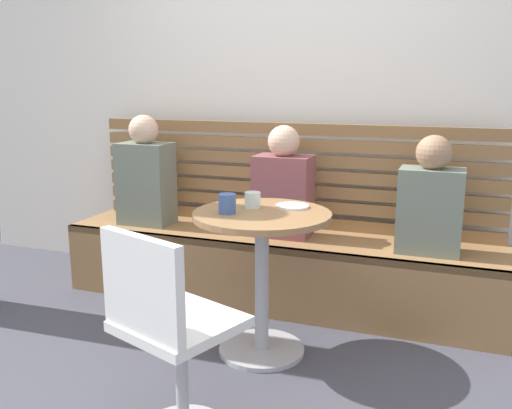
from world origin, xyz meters
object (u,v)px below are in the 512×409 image
at_px(person_adult, 146,176).
at_px(person_child_left, 431,202).
at_px(booth_bench, 275,269).
at_px(person_child_middle, 283,188).
at_px(cup_glass_short, 253,200).
at_px(plate_small, 292,206).
at_px(white_chair, 167,331).
at_px(cup_mug_blue, 227,204).
at_px(cafe_table, 262,255).

xyz_separation_m(person_adult, person_child_left, (1.79, -0.01, -0.03)).
distance_m(booth_bench, person_adult, 1.04).
height_order(person_child_left, person_child_middle, person_child_middle).
bearing_deg(cup_glass_short, plate_small, 22.40).
xyz_separation_m(booth_bench, person_child_left, (0.90, -0.04, 0.50)).
relative_size(white_chair, person_child_middle, 1.26).
distance_m(cup_glass_short, cup_mug_blue, 0.17).
bearing_deg(cup_mug_blue, person_adult, 141.44).
height_order(cafe_table, person_child_middle, person_child_middle).
distance_m(person_adult, person_child_left, 1.79).
height_order(cafe_table, cup_mug_blue, cup_mug_blue).
distance_m(cafe_table, person_adult, 1.23).
height_order(white_chair, cup_mug_blue, white_chair).
bearing_deg(white_chair, cup_mug_blue, 95.37).
height_order(person_child_middle, cup_mug_blue, person_child_middle).
distance_m(person_adult, cup_mug_blue, 1.13).
relative_size(cafe_table, cup_mug_blue, 7.79).
relative_size(cup_mug_blue, plate_small, 0.56).
distance_m(person_child_middle, plate_small, 0.55).
relative_size(booth_bench, cup_mug_blue, 28.42).
xyz_separation_m(person_child_left, cup_glass_short, (-0.83, -0.54, 0.05)).
bearing_deg(cup_glass_short, booth_bench, 96.53).
relative_size(person_child_left, plate_small, 3.80).
distance_m(person_child_left, cup_mug_blue, 1.14).
bearing_deg(plate_small, cup_glass_short, -157.60).
bearing_deg(booth_bench, person_child_left, -2.30).
height_order(booth_bench, cafe_table, cafe_table).
bearing_deg(cafe_table, person_adult, 148.88).
xyz_separation_m(booth_bench, person_child_middle, (0.04, 0.01, 0.52)).
bearing_deg(person_adult, booth_bench, 1.54).
relative_size(cafe_table, person_adult, 1.03).
bearing_deg(cafe_table, person_child_left, 38.96).
distance_m(cafe_table, plate_small, 0.29).
bearing_deg(person_child_middle, cup_glass_short, -87.92).
height_order(person_adult, cup_mug_blue, person_adult).
distance_m(person_adult, plate_small, 1.23).
height_order(cafe_table, cup_glass_short, cup_glass_short).
distance_m(booth_bench, cafe_table, 0.73).
bearing_deg(cup_mug_blue, person_child_left, 37.37).
xyz_separation_m(booth_bench, person_adult, (-0.89, -0.02, 0.54)).
height_order(cup_glass_short, cup_mug_blue, cup_mug_blue).
bearing_deg(person_adult, cup_mug_blue, -38.56).
xyz_separation_m(person_adult, person_child_middle, (0.93, 0.03, -0.02)).
bearing_deg(white_chair, cafe_table, 84.29).
relative_size(white_chair, person_child_left, 1.31).
bearing_deg(white_chair, person_child_middle, 90.67).
height_order(person_child_left, plate_small, person_child_left).
xyz_separation_m(cafe_table, person_child_left, (0.76, 0.61, 0.21)).
xyz_separation_m(cafe_table, person_child_middle, (-0.10, 0.66, 0.22)).
height_order(cafe_table, person_adult, person_adult).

